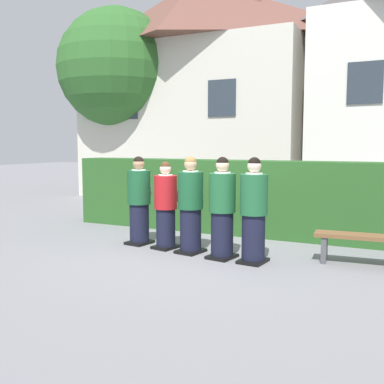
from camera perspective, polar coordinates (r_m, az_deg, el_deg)
ground_plane at (r=7.80m, az=0.00°, el=-7.70°), size 60.00×60.00×0.00m
student_front_row_0 at (r=8.40m, az=-6.72°, el=-1.33°), size 0.44×0.54×1.64m
student_in_red_blazer at (r=8.00m, az=-3.36°, el=-1.96°), size 0.44×0.53×1.56m
student_front_row_2 at (r=7.66m, az=-0.18°, el=-1.93°), size 0.46×0.55×1.66m
student_front_row_3 at (r=7.30m, az=3.85°, el=-2.34°), size 0.45×0.53×1.66m
student_front_row_4 at (r=7.08m, az=7.83°, el=-2.63°), size 0.43×0.54×1.66m
hedge at (r=9.42m, az=5.19°, el=-0.60°), size 7.34×0.70×1.53m
school_building_main at (r=16.34m, az=0.59°, el=13.17°), size 8.17×3.93×7.55m
oak_tree_left at (r=16.51m, az=-9.51°, el=15.18°), size 4.12×4.12×6.56m
wooden_bench at (r=7.41m, az=20.73°, el=-6.05°), size 1.42×0.47×0.48m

